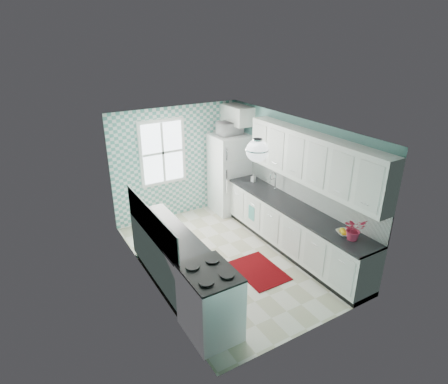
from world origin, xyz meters
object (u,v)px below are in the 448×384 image
sink (269,192)px  potted_plant (354,229)px  fridge (230,173)px  stove (210,301)px  microwave (230,128)px  ceiling_light (257,150)px  fruit_bowl (345,233)px

sink → potted_plant: size_ratio=1.46×
fridge → stove: bearing=-123.8°
stove → microwave: (2.31, 3.26, 1.45)m
ceiling_light → fruit_bowl: bearing=-34.2°
stove → microwave: microwave is taller
stove → potted_plant: size_ratio=2.76×
potted_plant → microwave: microwave is taller
sink → microwave: 1.73m
fruit_bowl → microwave: bearing=91.5°
stove → fruit_bowl: stove is taller
potted_plant → sink: bearing=89.9°
fridge → sink: bearing=-84.5°
ceiling_light → stove: 2.26m
ceiling_light → stove: ceiling_light is taller
ceiling_light → fridge: bearing=66.7°
ceiling_light → potted_plant: bearing=-39.0°
microwave → fridge: bearing=51.1°
fruit_bowl → microwave: (-0.09, 3.39, 1.00)m
sink → stove: bearing=-138.4°
sink → potted_plant: sink is taller
ceiling_light → fruit_bowl: size_ratio=1.33×
stove → potted_plant: (2.40, -0.29, 0.60)m
ceiling_light → fruit_bowl: ceiling_light is taller
potted_plant → fruit_bowl: bearing=90.0°
stove → sink: sink is taller
fridge → fruit_bowl: 3.40m
fridge → microwave: 1.06m
potted_plant → microwave: bearing=91.5°
fridge → microwave: (0.00, 0.00, 1.06)m
fridge → potted_plant: bearing=-87.0°
ceiling_light → fruit_bowl: (1.20, -0.81, -1.35)m
ceiling_light → fridge: 3.14m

